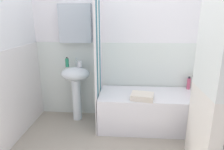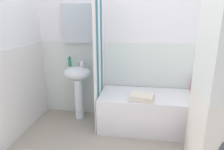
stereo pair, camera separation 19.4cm
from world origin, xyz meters
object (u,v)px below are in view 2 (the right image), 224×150
object	(u,v)px
toothbrush_cup	(82,64)
shampoo_bottle	(192,85)
sink	(78,81)
body_wash_bottle	(206,85)
soap_dispenser	(70,62)
towel_folded	(142,97)
bathtub	(156,112)
lotion_bottle	(197,84)

from	to	relation	value
toothbrush_cup	shampoo_bottle	xyz separation A→B (m)	(1.65, 0.09, -0.29)
sink	body_wash_bottle	bearing A→B (deg)	3.71
soap_dispenser	towel_folded	world-z (taller)	soap_dispenser
shampoo_bottle	towel_folded	bearing A→B (deg)	-148.56
bathtub	toothbrush_cup	bearing A→B (deg)	172.01
toothbrush_cup	shampoo_bottle	bearing A→B (deg)	3.10
toothbrush_cup	sink	bearing A→B (deg)	-164.37
toothbrush_cup	body_wash_bottle	xyz separation A→B (m)	(1.85, 0.10, -0.28)
sink	lotion_bottle	distance (m)	1.80
sink	lotion_bottle	size ratio (longest dim) A/B	4.16
towel_folded	lotion_bottle	bearing A→B (deg)	30.69
towel_folded	toothbrush_cup	bearing A→B (deg)	158.57
soap_dispenser	lotion_bottle	bearing A→B (deg)	3.57
sink	towel_folded	xyz separation A→B (m)	(0.99, -0.34, -0.07)
bathtub	lotion_bottle	bearing A→B (deg)	25.22
toothbrush_cup	soap_dispenser	bearing A→B (deg)	-179.76
body_wash_bottle	shampoo_bottle	size ratio (longest dim) A/B	1.13
soap_dispenser	shampoo_bottle	distance (m)	1.87
toothbrush_cup	towel_folded	world-z (taller)	toothbrush_cup
soap_dispenser	bathtub	world-z (taller)	soap_dispenser
toothbrush_cup	towel_folded	xyz separation A→B (m)	(0.92, -0.36, -0.35)
sink	lotion_bottle	bearing A→B (deg)	4.42
body_wash_bottle	shampoo_bottle	xyz separation A→B (m)	(-0.20, -0.02, -0.01)
towel_folded	sink	bearing A→B (deg)	160.99
toothbrush_cup	towel_folded	size ratio (longest dim) A/B	0.31
sink	shampoo_bottle	size ratio (longest dim) A/B	4.38
body_wash_bottle	shampoo_bottle	distance (m)	0.20
bathtub	body_wash_bottle	world-z (taller)	body_wash_bottle
body_wash_bottle	towel_folded	size ratio (longest dim) A/B	0.74
soap_dispenser	lotion_bottle	size ratio (longest dim) A/B	0.74
soap_dispenser	shampoo_bottle	size ratio (longest dim) A/B	0.79
sink	shampoo_bottle	bearing A→B (deg)	3.63
bathtub	body_wash_bottle	distance (m)	0.84
sink	soap_dispenser	size ratio (longest dim) A/B	5.58
sink	body_wash_bottle	distance (m)	1.92
toothbrush_cup	body_wash_bottle	world-z (taller)	toothbrush_cup
body_wash_bottle	bathtub	bearing A→B (deg)	-159.78
lotion_bottle	shampoo_bottle	xyz separation A→B (m)	(-0.07, -0.03, -0.01)
shampoo_bottle	body_wash_bottle	bearing A→B (deg)	4.40
shampoo_bottle	towel_folded	xyz separation A→B (m)	(-0.73, -0.45, -0.05)
soap_dispenser	towel_folded	bearing A→B (deg)	-17.92
soap_dispenser	toothbrush_cup	bearing A→B (deg)	0.24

